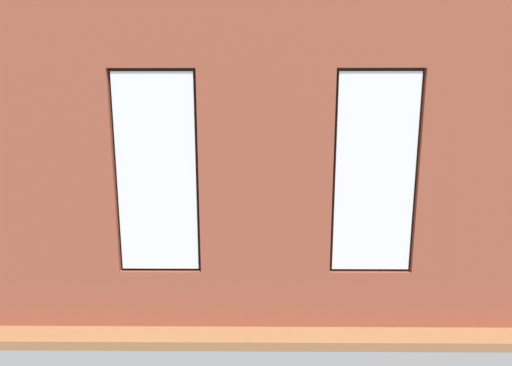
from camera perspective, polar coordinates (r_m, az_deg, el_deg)
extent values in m
cube|color=#99663D|center=(7.01, 0.96, -9.25)|extent=(6.66, 5.85, 0.10)
cube|color=brown|center=(4.73, 30.29, 1.21)|extent=(1.48, 0.16, 3.36)
cube|color=brown|center=(4.10, 1.36, 1.43)|extent=(1.36, 0.16, 3.36)
cube|color=brown|center=(4.66, -28.03, 1.30)|extent=(1.48, 0.16, 3.36)
cube|color=brown|center=(4.68, 15.57, -15.39)|extent=(0.87, 0.16, 0.63)
cube|color=brown|center=(4.28, 17.49, 19.63)|extent=(0.87, 0.16, 0.64)
cube|color=white|center=(4.23, 16.62, 1.17)|extent=(0.81, 0.03, 2.03)
cube|color=#38281E|center=(4.29, 16.40, 1.31)|extent=(0.87, 0.04, 2.09)
cube|color=brown|center=(4.64, -13.12, -15.47)|extent=(0.87, 0.16, 0.63)
cube|color=brown|center=(4.24, -14.76, 19.85)|extent=(0.87, 0.16, 0.64)
cube|color=white|center=(4.20, -14.02, 1.22)|extent=(0.81, 0.03, 2.03)
cube|color=#38281E|center=(4.25, -13.82, 1.36)|extent=(0.87, 0.04, 2.09)
cube|color=#A87547|center=(4.50, 1.28, -12.10)|extent=(3.29, 0.24, 0.06)
cube|color=black|center=(4.15, 1.36, 5.98)|extent=(0.51, 0.03, 0.69)
cube|color=#A33875|center=(4.17, 1.36, 5.99)|extent=(0.45, 0.01, 0.63)
cube|color=silver|center=(7.06, -24.03, 4.38)|extent=(0.10, 4.85, 3.36)
cube|color=black|center=(5.21, -1.81, -13.47)|extent=(1.98, 0.85, 0.42)
cube|color=black|center=(4.75, -1.99, -10.66)|extent=(1.98, 0.24, 0.38)
cube|color=black|center=(5.13, 8.17, -10.20)|extent=(0.22, 0.85, 0.24)
cube|color=black|center=(5.20, -11.70, -10.05)|extent=(0.22, 0.85, 0.24)
cube|color=#232326|center=(5.14, 2.54, -10.54)|extent=(0.71, 0.65, 0.12)
cube|color=#232326|center=(5.17, -6.14, -10.47)|extent=(0.71, 0.65, 0.12)
cube|color=black|center=(6.69, 21.19, -8.64)|extent=(0.91, 1.82, 0.42)
cube|color=black|center=(6.70, 24.00, -5.22)|extent=(0.30, 1.80, 0.38)
cube|color=black|center=(7.30, 19.01, -4.36)|extent=(0.86, 0.25, 0.24)
cube|color=black|center=(5.91, 24.30, -8.22)|extent=(0.86, 0.25, 0.24)
cube|color=#232326|center=(6.89, 19.97, -5.64)|extent=(0.67, 0.64, 0.12)
cube|color=#232326|center=(6.30, 22.19, -7.32)|extent=(0.67, 0.64, 0.12)
cube|color=#A87547|center=(6.97, -2.14, -5.64)|extent=(1.29, 0.73, 0.04)
cube|color=#A87547|center=(7.32, 2.58, -6.50)|extent=(0.07, 0.07, 0.36)
cube|color=#A87547|center=(7.37, -6.61, -6.44)|extent=(0.07, 0.07, 0.36)
cube|color=#A87547|center=(6.74, 2.78, -8.02)|extent=(0.07, 0.07, 0.36)
cube|color=#A87547|center=(6.79, -7.23, -7.94)|extent=(0.07, 0.07, 0.36)
cylinder|color=#33567F|center=(6.95, -2.15, -5.06)|extent=(0.09, 0.09, 0.11)
cylinder|color=#B7333D|center=(7.06, 0.78, -4.71)|extent=(0.08, 0.08, 0.13)
cube|color=#59595B|center=(6.85, -1.37, -5.65)|extent=(0.17, 0.13, 0.02)
cube|color=black|center=(6.99, -21.74, -7.30)|extent=(1.20, 0.42, 0.55)
cube|color=black|center=(6.90, -21.91, -4.93)|extent=(0.50, 0.20, 0.05)
cube|color=black|center=(6.89, -21.95, -4.49)|extent=(0.06, 0.04, 0.06)
cube|color=black|center=(6.81, -22.16, -1.44)|extent=(1.14, 0.04, 0.69)
cube|color=black|center=(6.83, -22.09, -1.40)|extent=(1.09, 0.01, 0.64)
cylinder|color=olive|center=(8.72, 1.95, -3.95)|extent=(0.52, 0.52, 0.28)
ellipsoid|color=silver|center=(8.64, 1.96, -1.76)|extent=(1.15, 1.15, 0.46)
ellipsoid|color=navy|center=(8.62, 1.39, -1.02)|extent=(0.44, 0.44, 0.18)
cylinder|color=beige|center=(9.04, -14.44, -3.53)|extent=(0.37, 0.37, 0.35)
cylinder|color=brown|center=(9.00, -14.50, -2.23)|extent=(0.06, 0.06, 0.07)
ellipsoid|color=#1E5B28|center=(8.92, -14.62, 0.34)|extent=(0.85, 0.85, 0.75)
cylinder|color=brown|center=(5.68, 27.79, -12.89)|extent=(0.33, 0.33, 0.37)
cylinder|color=brown|center=(5.53, 28.18, -8.64)|extent=(0.06, 0.06, 0.51)
cone|color=#337F38|center=(5.31, 26.69, -3.99)|extent=(0.49, 0.11, 0.50)
cone|color=#337F38|center=(5.24, 28.78, -3.96)|extent=(0.27, 0.42, 0.55)
cone|color=#337F38|center=(5.36, 30.42, -3.89)|extent=(0.40, 0.37, 0.54)
cone|color=#337F38|center=(5.59, 29.64, -3.69)|extent=(0.48, 0.38, 0.48)
cone|color=#337F38|center=(5.52, 26.99, -3.46)|extent=(0.30, 0.48, 0.51)
cylinder|color=#47423D|center=(5.91, -20.47, -11.66)|extent=(0.30, 0.30, 0.32)
cylinder|color=brown|center=(5.83, -20.61, -9.69)|extent=(0.05, 0.05, 0.11)
ellipsoid|color=#1E5B28|center=(5.73, -20.85, -6.34)|extent=(0.66, 0.66, 0.60)
cylinder|color=#9E5638|center=(7.84, 15.25, -6.51)|extent=(0.15, 0.15, 0.15)
cylinder|color=brown|center=(7.80, 15.30, -5.58)|extent=(0.02, 0.02, 0.12)
ellipsoid|color=#286B2D|center=(7.76, 15.36, -4.45)|extent=(0.23, 0.23, 0.20)
cylinder|color=brown|center=(5.35, 14.19, -13.23)|extent=(0.42, 0.42, 0.40)
cylinder|color=brown|center=(5.21, 14.39, -9.32)|extent=(0.08, 0.08, 0.38)
cone|color=#286B2D|center=(5.06, 11.76, -4.65)|extent=(0.62, 0.23, 0.60)
cone|color=#286B2D|center=(4.85, 14.85, -5.35)|extent=(0.24, 0.61, 0.61)
cone|color=#286B2D|center=(5.13, 17.22, -4.52)|extent=(0.59, 0.16, 0.62)
cone|color=#286B2D|center=(5.25, 13.72, -3.71)|extent=(0.24, 0.55, 0.66)
cylinder|color=beige|center=(7.87, 4.44, -6.03)|extent=(0.15, 0.15, 0.16)
cylinder|color=brown|center=(7.83, 4.46, -4.86)|extent=(0.02, 0.02, 0.17)
ellipsoid|color=#1E5B28|center=(7.78, 4.48, -3.41)|extent=(0.29, 0.29, 0.24)
cylinder|color=#47423D|center=(9.16, 16.58, -3.54)|extent=(0.34, 0.34, 0.33)
cylinder|color=brown|center=(9.11, 16.66, -2.15)|extent=(0.05, 0.05, 0.13)
ellipsoid|color=#3D8E42|center=(9.03, 16.78, 0.16)|extent=(0.71, 0.71, 0.62)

